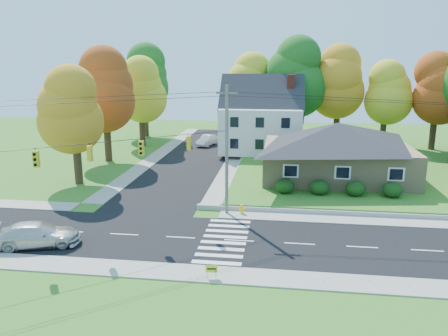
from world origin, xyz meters
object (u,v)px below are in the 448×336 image
object	(u,v)px
ranch_house	(337,150)
fire_hydrant	(242,210)
white_car	(207,140)
silver_sedan	(38,234)

from	to	relation	value
ranch_house	fire_hydrant	xyz separation A→B (m)	(-8.30, -10.81, -2.87)
white_car	fire_hydrant	size ratio (longest dim) A/B	5.45
ranch_house	silver_sedan	size ratio (longest dim) A/B	2.74
white_car	ranch_house	bearing A→B (deg)	-31.25
fire_hydrant	white_car	bearing A→B (deg)	105.17
ranch_house	white_car	world-z (taller)	ranch_house
white_car	silver_sedan	bearing A→B (deg)	-81.89
ranch_house	white_car	distance (m)	23.54
silver_sedan	white_car	xyz separation A→B (m)	(4.94, 35.76, -0.04)
white_car	fire_hydrant	bearing A→B (deg)	-58.84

